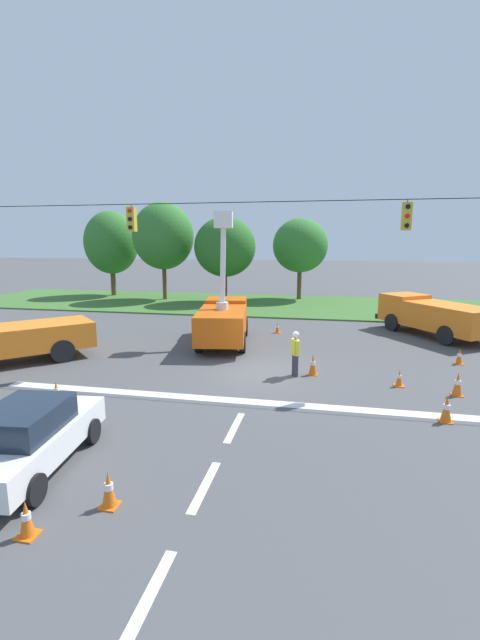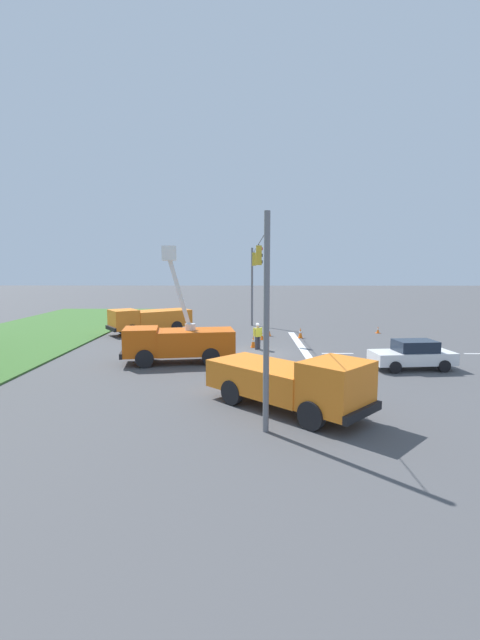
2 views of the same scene
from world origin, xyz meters
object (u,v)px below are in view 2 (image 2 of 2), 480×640
Objects in this scene: traffic_cone_mid_right at (269,331)px; traffic_cone_lane_edge_b at (262,336)px; traffic_cone_foreground_left at (348,372)px; traffic_cone_near_bucket at (218,330)px; sedan_white at (413,355)px; road_worker at (258,335)px; traffic_cone_centre_line at (253,341)px; utility_truck_bucket_lift at (178,339)px; traffic_cone_far_right at (300,333)px; traffic_cone_far_left at (438,357)px; traffic_cone_foreground_right at (378,330)px; utility_truck_support_near at (150,319)px; utility_truck_support_far at (291,381)px; traffic_cone_lane_edge_a at (412,353)px; traffic_cone_mid_left at (136,349)px.

traffic_cone_lane_edge_b is at bearing 161.18° from traffic_cone_mid_right.
traffic_cone_near_bucket is (14.20, 7.24, 0.01)m from traffic_cone_foreground_left.
sedan_white is 9.79m from road_worker.
traffic_cone_near_bucket is at bearing 24.45° from traffic_cone_centre_line.
sedan_white is at bearing -96.38° from utility_truck_bucket_lift.
traffic_cone_far_right is (-2.11, -6.48, 0.07)m from traffic_cone_near_bucket.
sedan_white is at bearing 125.85° from traffic_cone_far_left.
traffic_cone_foreground_right is 12.29m from traffic_cone_centre_line.
traffic_cone_foreground_right is at bearing -80.37° from traffic_cone_mid_right.
utility_truck_support_far is (-19.07, -9.58, -0.04)m from utility_truck_support_near.
sedan_white is 5.47× the size of traffic_cone_far_right.
road_worker reaches higher than traffic_cone_lane_edge_a.
traffic_cone_lane_edge_b is at bearing -6.79° from road_worker.
traffic_cone_mid_left is (3.85, 15.84, -0.49)m from sedan_white.
utility_truck_bucket_lift is at bearing -128.70° from traffic_cone_mid_left.
traffic_cone_far_left is (-9.52, -9.13, -0.07)m from traffic_cone_mid_right.
traffic_cone_lane_edge_b is 12.43m from traffic_cone_far_left.
utility_truck_support_near is 21.35m from utility_truck_support_far.
utility_truck_support_far is 9.63× the size of traffic_cone_foreground_left.
traffic_cone_lane_edge_b is at bearing 1.54° from utility_truck_support_far.
traffic_cone_near_bucket is (6.73, 3.03, -0.67)m from road_worker.
traffic_cone_far_left is at bearing -54.15° from sedan_white.
traffic_cone_mid_left is (-8.69, 17.89, 0.02)m from traffic_cone_foreground_right.
traffic_cone_foreground_left is 11.86m from traffic_cone_lane_edge_b.
road_worker is 2.59× the size of traffic_cone_near_bucket.
traffic_cone_lane_edge_b is 3.11m from traffic_cone_far_right.
utility_truck_bucket_lift is 10.66× the size of traffic_cone_mid_left.
traffic_cone_centre_line is at bearing 22.58° from road_worker.
traffic_cone_centre_line is at bearing -73.08° from traffic_cone_mid_left.
sedan_white is at bearing -147.21° from traffic_cone_mid_right.
traffic_cone_foreground_left is at bearing -151.15° from traffic_cone_centre_line.
utility_truck_support_near is at bearing 51.74° from road_worker.
traffic_cone_far_right is at bearing -100.47° from utility_truck_support_near.
utility_truck_support_near is at bearing 90.75° from traffic_cone_foreground_right.
utility_truck_support_near is 10.20× the size of traffic_cone_foreground_left.
traffic_cone_foreground_right is 7.19m from traffic_cone_far_right.
sedan_white is at bearing 170.72° from traffic_cone_foreground_right.
traffic_cone_lane_edge_b is (-3.33, 9.74, 0.03)m from traffic_cone_foreground_right.
traffic_cone_foreground_left is 0.96× the size of traffic_cone_far_left.
traffic_cone_mid_right is (-1.30, -9.76, -0.77)m from utility_truck_support_near.
traffic_cone_far_right reaches higher than traffic_cone_foreground_right.
sedan_white reaches higher than traffic_cone_foreground_right.
utility_truck_support_near is 21.78m from traffic_cone_far_left.
road_worker reaches higher than traffic_cone_lane_edge_b.
utility_truck_bucket_lift is at bearing 94.33° from traffic_cone_lane_edge_a.
traffic_cone_lane_edge_a is 10.96m from traffic_cone_lane_edge_b.
utility_truck_support_far reaches higher than utility_truck_support_near.
traffic_cone_far_left is at bearing 179.97° from traffic_cone_foreground_right.
sedan_white is 4.45m from traffic_cone_foreground_left.
traffic_cone_lane_edge_b is 0.76× the size of traffic_cone_centre_line.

